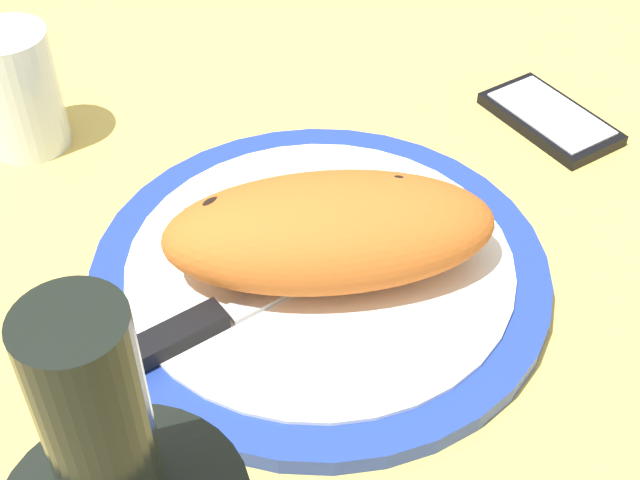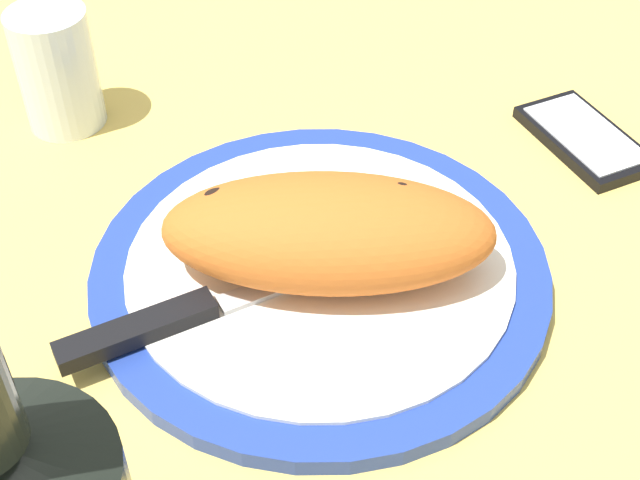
% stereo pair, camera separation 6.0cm
% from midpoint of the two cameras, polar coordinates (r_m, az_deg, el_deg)
% --- Properties ---
extents(ground_plane, '(1.50, 1.50, 0.03)m').
position_cam_midpoint_polar(ground_plane, '(0.63, 2.70, -3.54)').
color(ground_plane, '#DBB756').
extents(plate, '(0.32, 0.32, 0.02)m').
position_cam_midpoint_polar(plate, '(0.62, 2.77, -2.08)').
color(plate, '#233D99').
rests_on(plate, ground_plane).
extents(calzone, '(0.23, 0.11, 0.07)m').
position_cam_midpoint_polar(calzone, '(0.58, 3.47, 0.38)').
color(calzone, '#C16023').
rests_on(calzone, plate).
extents(fork, '(0.15, 0.03, 0.00)m').
position_cam_midpoint_polar(fork, '(0.66, -0.13, 2.61)').
color(fork, silver).
rests_on(fork, plate).
extents(knife, '(0.22, 0.15, 0.01)m').
position_cam_midpoint_polar(knife, '(0.57, -5.61, -4.82)').
color(knife, silver).
rests_on(knife, plate).
extents(smartphone, '(0.11, 0.13, 0.01)m').
position_cam_midpoint_polar(smartphone, '(0.78, 18.89, 6.14)').
color(smartphone, black).
rests_on(smartphone, ground_plane).
extents(water_glass, '(0.07, 0.07, 0.10)m').
position_cam_midpoint_polar(water_glass, '(0.77, -14.39, 10.09)').
color(water_glass, silver).
rests_on(water_glass, ground_plane).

